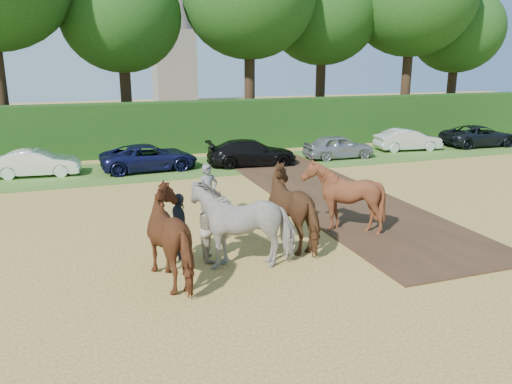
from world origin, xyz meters
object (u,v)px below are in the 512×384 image
(spectator_near, at_px, (210,229))
(spectator_far, at_px, (180,226))
(plough_team, at_px, (270,213))
(parked_cars, at_px, (264,150))

(spectator_near, relative_size, spectator_far, 0.95)
(spectator_far, xyz_separation_m, plough_team, (2.52, -0.37, 0.22))
(spectator_near, distance_m, parked_cars, 13.53)
(spectator_far, height_order, plough_team, plough_team)
(spectator_near, height_order, parked_cars, spectator_near)
(spectator_near, relative_size, plough_team, 0.23)
(spectator_far, xyz_separation_m, parked_cars, (6.80, 11.75, -0.26))
(spectator_near, xyz_separation_m, spectator_far, (-0.78, 0.36, 0.04))
(spectator_far, bearing_deg, spectator_near, -117.85)
(spectator_far, relative_size, plough_team, 0.24)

